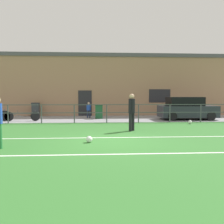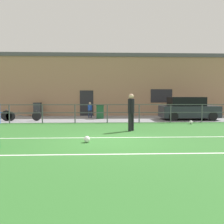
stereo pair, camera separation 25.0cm
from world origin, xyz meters
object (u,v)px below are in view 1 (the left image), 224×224
object	(u,v)px
soccer_ball_match	(190,122)
trash_bin_0	(36,110)
player_goalkeeper	(132,110)
spectator_child	(89,109)
bicycle_parked_2	(22,116)
trash_bin_1	(99,112)
parked_car_red	(187,109)
soccer_ball_spare	(89,139)

from	to	relation	value
soccer_ball_match	trash_bin_0	distance (m)	11.75
player_goalkeeper	spectator_child	distance (m)	7.04
soccer_ball_match	bicycle_parked_2	world-z (taller)	bicycle_parked_2
trash_bin_1	trash_bin_0	bearing A→B (deg)	158.86
soccer_ball_match	parked_car_red	bearing A→B (deg)	74.21
soccer_ball_spare	bicycle_parked_2	bearing A→B (deg)	121.89
bicycle_parked_2	trash_bin_1	world-z (taller)	trash_bin_1
soccer_ball_match	bicycle_parked_2	distance (m)	10.71
soccer_ball_match	spectator_child	world-z (taller)	spectator_child
parked_car_red	bicycle_parked_2	size ratio (longest dim) A/B	1.69
player_goalkeeper	bicycle_parked_2	world-z (taller)	player_goalkeeper
soccer_ball_spare	trash_bin_1	size ratio (longest dim) A/B	0.23
spectator_child	bicycle_parked_2	size ratio (longest dim) A/B	0.51
spectator_child	parked_car_red	bearing A→B (deg)	147.61
soccer_ball_spare	spectator_child	xyz separation A→B (m)	(-0.33, 9.40, 0.57)
soccer_ball_spare	trash_bin_0	world-z (taller)	trash_bin_0
soccer_ball_spare	player_goalkeeper	bearing A→B (deg)	54.69
player_goalkeeper	trash_bin_1	distance (m)	6.27
soccer_ball_match	bicycle_parked_2	xyz separation A→B (m)	(-10.50, 2.09, 0.23)
trash_bin_0	soccer_ball_spare	bearing A→B (deg)	-66.97
parked_car_red	trash_bin_0	bearing A→B (deg)	165.16
trash_bin_1	player_goalkeeper	bearing A→B (deg)	-75.91
player_goalkeeper	bicycle_parked_2	size ratio (longest dim) A/B	0.77
soccer_ball_spare	bicycle_parked_2	size ratio (longest dim) A/B	0.10
player_goalkeeper	spectator_child	world-z (taller)	player_goalkeeper
soccer_ball_match	trash_bin_1	distance (m)	6.45
player_goalkeeper	soccer_ball_match	xyz separation A→B (m)	(3.91, 2.61, -0.91)
bicycle_parked_2	trash_bin_0	distance (m)	3.30
parked_car_red	soccer_ball_spare	bearing A→B (deg)	-130.00
spectator_child	bicycle_parked_2	bearing A→B (deg)	4.97
player_goalkeeper	spectator_child	bearing A→B (deg)	-126.84
bicycle_parked_2	trash_bin_0	xyz separation A→B (m)	(0.07, 3.29, 0.24)
soccer_ball_spare	parked_car_red	bearing A→B (deg)	50.00
parked_car_red	bicycle_parked_2	distance (m)	11.20
soccer_ball_match	parked_car_red	size ratio (longest dim) A/B	0.06
spectator_child	trash_bin_0	xyz separation A→B (m)	(-4.24, 1.35, -0.11)
bicycle_parked_2	trash_bin_1	size ratio (longest dim) A/B	2.28
player_goalkeeper	soccer_ball_match	size ratio (longest dim) A/B	8.32
trash_bin_1	spectator_child	bearing A→B (deg)	142.58
soccer_ball_match	spectator_child	size ratio (longest dim) A/B	0.18
soccer_ball_spare	trash_bin_0	bearing A→B (deg)	113.03
player_goalkeeper	parked_car_red	size ratio (longest dim) A/B	0.46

